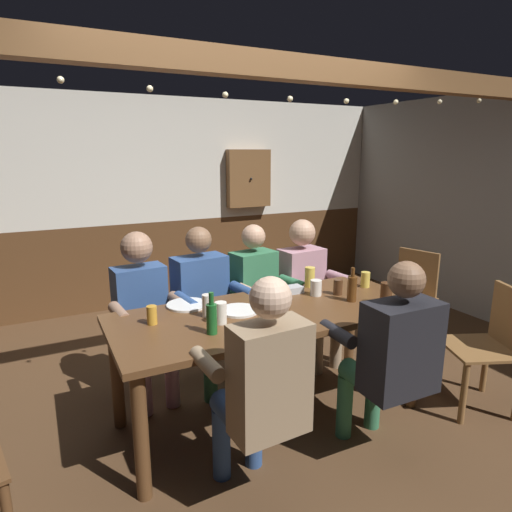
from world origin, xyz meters
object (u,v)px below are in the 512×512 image
Objects in this scene: person_5 at (392,351)px; person_3 at (306,283)px; chair_empty_near_right at (410,294)px; plate_1 at (239,310)px; pint_glass_5 at (221,313)px; table_candle at (374,306)px; chair_empty_near_left at (491,344)px; pint_glass_6 at (386,294)px; condiment_caddy at (293,290)px; plate_0 at (187,305)px; pint_glass_3 at (316,288)px; dining_table at (272,325)px; pint_glass_1 at (310,277)px; bottle_1 at (352,288)px; person_4 at (262,385)px; person_1 at (205,300)px; wall_dart_cabinet at (249,178)px; pint_glass_4 at (338,287)px; pint_glass_7 at (207,306)px; pint_glass_0 at (152,315)px; bottle_2 at (212,317)px; bottle_0 at (274,318)px; pint_glass_2 at (365,280)px; person_0 at (143,308)px.

person_3 is at bearing 79.04° from person_5.
chair_empty_near_right reaches higher than plate_1.
table_candle is at bearing -16.04° from pint_glass_5.
pint_glass_6 reaches higher than chair_empty_near_left.
condiment_caddy is 0.54× the size of plate_1.
person_3 is at bearing 82.34° from table_candle.
plate_0 is 0.92m from pint_glass_3.
dining_table is at bearing 8.47° from pint_glass_5.
pint_glass_3 is at bearing -111.55° from pint_glass_1.
plate_1 is 2.27× the size of pint_glass_3.
person_4 is at bearing -150.56° from bottle_1.
table_candle reaches higher than plate_1.
person_1 is 1.99m from chair_empty_near_right.
pint_glass_1 is 2.42m from wall_dart_cabinet.
table_candle is at bearing -92.15° from pint_glass_4.
pint_glass_7 is at bearing 169.76° from bottle_1.
person_5 is 1.02m from pint_glass_5.
pint_glass_0 is at bearing -179.75° from pint_glass_3.
chair_empty_near_right is at bearing 165.32° from person_3.
plate_0 is at bearing 144.54° from dining_table.
pint_glass_1 reaches higher than pint_glass_5.
condiment_caddy is 1.05× the size of pint_glass_5.
person_5 is at bearing 115.51° from chair_empty_near_right.
person_4 is 1.02× the size of person_5.
bottle_2 is at bearing -47.65° from pint_glass_0.
person_4 reaches higher than pint_glass_5.
pint_glass_1 is at bearing 19.10° from plate_1.
pint_glass_7 is (-1.00, 0.02, 0.02)m from pint_glass_4.
person_5 is 0.70m from bottle_0.
table_candle reaches higher than plate_0.
chair_empty_near_left is at bearing 147.74° from chair_empty_near_right.
plate_1 is 0.39m from bottle_2.
pint_glass_4 is 0.36m from pint_glass_6.
pint_glass_1 is at bearing 85.83° from person_5.
dining_table is 18.10× the size of pint_glass_0.
bottle_0 is at bearing -36.52° from pint_glass_0.
person_5 is at bearing -120.68° from pint_glass_2.
condiment_caddy is 1.23× the size of pint_glass_0.
person_5 is at bearing -31.33° from bottle_0.
pint_glass_7 reaches higher than table_candle.
chair_empty_near_right is 3.84× the size of bottle_0.
plate_0 is 1.81× the size of pint_glass_1.
pint_glass_4 reaches higher than condiment_caddy.
person_1 reaches higher than chair_empty_near_left.
chair_empty_near_left is (1.83, 0.07, -0.20)m from person_4.
bottle_1 reaches higher than pint_glass_0.
pint_glass_5 reaches higher than plate_1.
plate_0 is at bearing 132.67° from person_5.
pint_glass_4 is at bearing 150.26° from person_0.
person_0 reaches higher than pint_glass_1.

